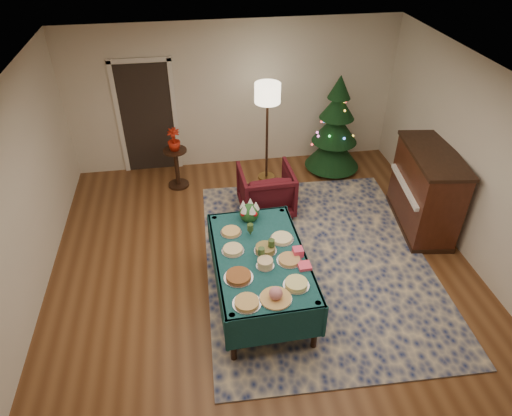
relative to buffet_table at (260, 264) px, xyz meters
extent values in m
plane|color=#593319|center=(0.14, 0.23, -0.61)|extent=(7.00, 7.00, 0.00)
plane|color=white|center=(0.14, 0.23, 2.09)|extent=(7.00, 7.00, 0.00)
plane|color=beige|center=(0.14, 3.73, 0.74)|extent=(6.00, 0.00, 6.00)
plane|color=beige|center=(-2.86, 0.23, 0.74)|extent=(0.00, 7.00, 7.00)
plane|color=beige|center=(3.14, 0.23, 0.74)|extent=(0.00, 7.00, 7.00)
cube|color=black|center=(-1.46, 3.71, 0.41)|extent=(0.92, 0.02, 2.04)
cube|color=silver|center=(-1.96, 3.70, 0.44)|extent=(0.08, 0.04, 2.14)
cube|color=silver|center=(-0.96, 3.70, 0.44)|extent=(0.08, 0.04, 2.14)
cube|color=silver|center=(-1.46, 3.70, 1.49)|extent=(1.08, 0.04, 0.08)
cube|color=navy|center=(0.94, 0.61, -0.60)|extent=(3.34, 4.31, 0.02)
cylinder|color=black|center=(-0.46, -0.90, -0.23)|extent=(0.07, 0.07, 0.76)
cylinder|color=black|center=(-0.50, 0.88, -0.23)|extent=(0.07, 0.07, 0.76)
cylinder|color=black|center=(0.50, -0.88, -0.23)|extent=(0.07, 0.07, 0.76)
cylinder|color=black|center=(0.46, 0.90, -0.23)|extent=(0.07, 0.07, 0.76)
cube|color=#113C3E|center=(0.00, 0.00, 0.13)|extent=(1.16, 1.96, 0.04)
cube|color=#113C3E|center=(-0.02, 0.96, -0.09)|extent=(1.15, 0.06, 0.48)
cube|color=#113C3E|center=(0.02, -0.96, -0.09)|extent=(1.15, 0.06, 0.48)
cube|color=#113C3E|center=(0.55, 0.01, -0.09)|extent=(0.07, 1.97, 0.48)
cube|color=#113C3E|center=(-0.55, -0.01, -0.09)|extent=(0.07, 1.97, 0.48)
cylinder|color=silver|center=(-0.28, -0.77, 0.16)|extent=(0.32, 0.32, 0.01)
cylinder|color=tan|center=(-0.28, -0.77, 0.18)|extent=(0.27, 0.27, 0.04)
cylinder|color=silver|center=(0.05, -0.75, 0.16)|extent=(0.37, 0.37, 0.01)
sphere|color=#CC727A|center=(0.05, -0.75, 0.24)|extent=(0.15, 0.15, 0.15)
cylinder|color=silver|center=(0.32, -0.58, 0.16)|extent=(0.31, 0.31, 0.01)
cylinder|color=#D8D172|center=(0.32, -0.58, 0.19)|extent=(0.26, 0.26, 0.05)
cylinder|color=silver|center=(-0.32, -0.35, 0.16)|extent=(0.35, 0.35, 0.01)
cylinder|color=brown|center=(-0.32, -0.35, 0.18)|extent=(0.30, 0.30, 0.04)
cylinder|color=silver|center=(0.02, -0.21, 0.16)|extent=(0.22, 0.22, 0.01)
cylinder|color=tan|center=(0.02, -0.21, 0.21)|extent=(0.19, 0.19, 0.09)
cylinder|color=silver|center=(0.33, -0.16, 0.16)|extent=(0.31, 0.31, 0.01)
cylinder|color=#B2844C|center=(0.33, -0.16, 0.18)|extent=(0.26, 0.26, 0.03)
cylinder|color=silver|center=(-0.33, 0.13, 0.16)|extent=(0.29, 0.29, 0.01)
cylinder|color=#D8BF7F|center=(-0.33, 0.13, 0.18)|extent=(0.24, 0.24, 0.04)
cylinder|color=silver|center=(0.08, 0.07, 0.16)|extent=(0.29, 0.29, 0.01)
cylinder|color=maroon|center=(0.08, 0.07, 0.19)|extent=(0.25, 0.25, 0.06)
cylinder|color=silver|center=(0.33, 0.26, 0.16)|extent=(0.31, 0.31, 0.01)
cylinder|color=#F2EACC|center=(0.33, 0.26, 0.18)|extent=(0.26, 0.26, 0.03)
cylinder|color=silver|center=(-0.31, 0.50, 0.16)|extent=(0.28, 0.28, 0.01)
cylinder|color=tan|center=(-0.31, 0.50, 0.18)|extent=(0.24, 0.24, 0.03)
cone|color=#2D471E|center=(-0.06, 0.41, 0.20)|extent=(0.07, 0.07, 0.09)
cylinder|color=#2D471E|center=(-0.06, 0.41, 0.28)|extent=(0.08, 0.08, 0.09)
cone|color=#2D471E|center=(0.15, 0.06, 0.20)|extent=(0.07, 0.07, 0.09)
cylinder|color=#2D471E|center=(0.15, 0.06, 0.28)|extent=(0.08, 0.08, 0.09)
cone|color=#2D471E|center=(0.00, -0.08, 0.20)|extent=(0.07, 0.07, 0.09)
cylinder|color=#2D471E|center=(0.00, -0.08, 0.28)|extent=(0.08, 0.08, 0.09)
cube|color=#FB4565|center=(0.49, -0.29, 0.17)|extent=(0.16, 0.16, 0.04)
cube|color=#E74065|center=(0.46, -0.07, 0.20)|extent=(0.12, 0.12, 0.10)
sphere|color=#1E4C1E|center=(-0.03, 0.76, 0.25)|extent=(0.26, 0.26, 0.26)
cone|color=white|center=(0.07, 0.76, 0.38)|extent=(0.10, 0.10, 0.12)
cone|color=white|center=(0.00, 0.85, 0.38)|extent=(0.10, 0.10, 0.12)
cone|color=white|center=(-0.10, 0.82, 0.38)|extent=(0.10, 0.10, 0.12)
cone|color=white|center=(-0.10, 0.71, 0.38)|extent=(0.10, 0.10, 0.12)
cone|color=white|center=(0.00, 0.68, 0.38)|extent=(0.10, 0.10, 0.12)
sphere|color=#B20C0F|center=(0.07, 0.83, 0.29)|extent=(0.07, 0.07, 0.07)
sphere|color=#B20C0F|center=(-0.09, 0.86, 0.29)|extent=(0.07, 0.07, 0.07)
sphere|color=#B20C0F|center=(-0.12, 0.70, 0.29)|extent=(0.07, 0.07, 0.07)
sphere|color=#B20C0F|center=(0.04, 0.67, 0.29)|extent=(0.07, 0.07, 0.07)
imported|color=#460F16|center=(0.43, 1.99, -0.17)|extent=(0.88, 0.83, 0.88)
cylinder|color=#A57F3F|center=(0.63, 3.02, -0.60)|extent=(0.31, 0.31, 0.03)
cylinder|color=black|center=(0.63, 3.02, 0.22)|extent=(0.04, 0.04, 1.66)
cylinder|color=#FFEABF|center=(0.63, 3.02, 1.05)|extent=(0.44, 0.44, 0.33)
cylinder|color=black|center=(-1.01, 3.00, -0.59)|extent=(0.37, 0.37, 0.04)
cylinder|color=black|center=(-1.01, 3.00, -0.25)|extent=(0.08, 0.08, 0.68)
cylinder|color=black|center=(-1.01, 3.00, 0.11)|extent=(0.41, 0.41, 0.03)
imported|color=#A51C0B|center=(-1.01, 3.00, 0.24)|extent=(0.22, 0.40, 0.22)
cylinder|color=black|center=(1.92, 3.13, -0.54)|extent=(0.11, 0.11, 0.15)
cone|color=black|center=(1.92, 3.13, -0.19)|extent=(1.34, 1.34, 0.65)
cone|color=black|center=(1.92, 3.13, 0.27)|extent=(1.10, 1.10, 0.56)
cone|color=black|center=(1.92, 3.13, 0.69)|extent=(0.83, 0.83, 0.46)
cone|color=black|center=(1.92, 3.13, 1.04)|extent=(0.54, 0.54, 0.42)
cube|color=black|center=(2.80, 1.21, -0.57)|extent=(0.85, 1.57, 0.08)
cube|color=#33170C|center=(2.80, 1.21, 0.04)|extent=(0.83, 1.55, 1.22)
cube|color=black|center=(2.80, 1.21, 0.67)|extent=(0.87, 1.59, 0.05)
cube|color=white|center=(2.49, 1.25, 0.13)|extent=(0.30, 1.27, 0.06)
camera|label=1|loc=(-0.73, -4.20, 3.91)|focal=32.00mm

